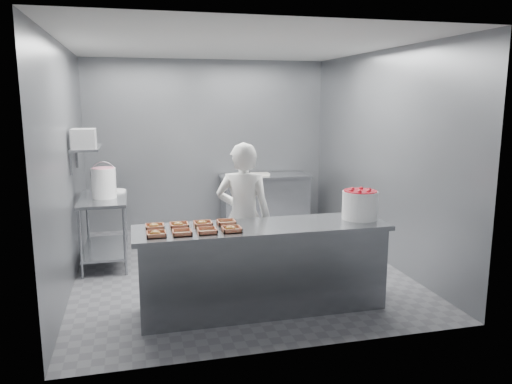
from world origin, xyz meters
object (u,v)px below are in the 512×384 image
worker (244,217)px  tray_1 (182,232)px  tray_5 (179,225)px  tray_7 (226,222)px  appliance (84,139)px  tray_4 (155,226)px  prep_table (104,220)px  tray_2 (207,231)px  glaze_bucket (104,182)px  strawberry_tub (360,204)px  service_counter (262,267)px  tray_6 (203,223)px  tray_3 (231,229)px  back_counter (265,201)px  tray_0 (156,234)px

worker → tray_1: bearing=64.6°
tray_5 → tray_7: 0.48m
worker → appliance: appliance is taller
tray_4 → worker: worker is taller
prep_table → tray_2: bearing=-63.1°
tray_2 → glaze_bucket: bearing=117.2°
tray_4 → strawberry_tub: strawberry_tub is taller
service_counter → tray_6: tray_6 is taller
tray_3 → tray_4: same height
service_counter → appliance: size_ratio=8.08×
back_counter → tray_3: size_ratio=8.01×
tray_5 → appliance: appliance is taller
tray_3 → appliance: appliance is taller
tray_0 → tray_1: size_ratio=1.00×
tray_4 → tray_5: bearing=0.0°
service_counter → glaze_bucket: bearing=130.9°
service_counter → tray_5: size_ratio=13.88×
tray_4 → tray_7: (0.72, 0.00, -0.00)m
back_counter → glaze_bucket: (-2.53, -1.37, 0.65)m
tray_7 → glaze_bucket: bearing=126.3°
tray_1 → tray_3: bearing=-0.0°
prep_table → tray_4: size_ratio=6.40×
tray_1 → worker: bearing=44.1°
back_counter → tray_4: (-1.97, -3.11, 0.47)m
worker → tray_3: bearing=89.3°
service_counter → tray_2: tray_2 is taller
tray_0 → worker: size_ratio=0.11×
tray_0 → tray_7: bearing=21.2°
prep_table → glaze_bucket: 0.52m
prep_table → tray_0: size_ratio=6.40×
tray_0 → worker: bearing=36.3°
appliance → tray_4: bearing=-63.9°
back_counter → tray_5: (-1.73, -3.11, 0.47)m
tray_4 → tray_6: size_ratio=1.00×
prep_table → tray_0: bearing=-74.5°
tray_1 → tray_3: tray_3 is taller
tray_6 → tray_7: bearing=0.0°
tray_1 → tray_6: bearing=49.8°
worker → tray_0: bearing=56.8°
prep_table → tray_3: tray_3 is taller
strawberry_tub → prep_table: bearing=144.8°
tray_2 → tray_3: tray_3 is taller
tray_0 → tray_7: 0.78m
prep_table → tray_4: bearing=-72.3°
worker → glaze_bucket: worker is taller
back_counter → tray_2: (-1.49, -3.39, 0.47)m
worker → glaze_bucket: (-1.56, 1.28, 0.26)m
strawberry_tub → tray_3: bearing=-173.5°
service_counter → prep_table: bearing=130.2°
appliance → tray_3: bearing=-50.9°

